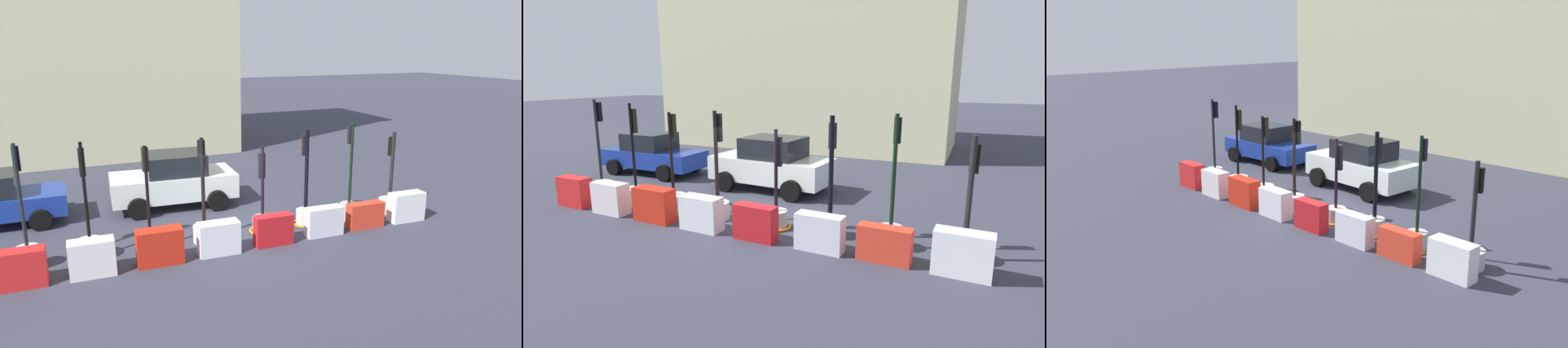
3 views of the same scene
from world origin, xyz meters
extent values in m
plane|color=#333643|center=(0.00, 0.00, 0.00)|extent=(120.00, 120.00, 0.00)
cylinder|color=silver|center=(-5.31, -0.04, 0.28)|extent=(0.58, 0.58, 0.57)
cylinder|color=black|center=(-5.31, -0.04, 1.85)|extent=(0.09, 0.09, 2.56)
cube|color=black|center=(-5.29, 0.08, 2.74)|extent=(0.17, 0.16, 0.59)
sphere|color=red|center=(-5.28, 0.16, 2.93)|extent=(0.10, 0.10, 0.10)
sphere|color=orange|center=(-5.28, 0.16, 2.74)|extent=(0.10, 0.10, 0.10)
sphere|color=green|center=(-5.28, 0.16, 2.54)|extent=(0.10, 0.10, 0.10)
torus|color=orange|center=(-5.31, -0.04, 0.04)|extent=(0.81, 0.81, 0.07)
cylinder|color=silver|center=(-3.88, -0.06, 0.26)|extent=(0.69, 0.69, 0.52)
cylinder|color=black|center=(-3.88, -0.06, 1.78)|extent=(0.08, 0.08, 2.53)
cube|color=black|center=(-3.88, 0.05, 2.53)|extent=(0.15, 0.14, 0.71)
sphere|color=red|center=(-3.88, 0.13, 2.76)|extent=(0.09, 0.09, 0.09)
sphere|color=orange|center=(-3.88, 0.13, 2.53)|extent=(0.09, 0.09, 0.09)
sphere|color=green|center=(-3.88, 0.13, 2.29)|extent=(0.09, 0.09, 0.09)
torus|color=orange|center=(-3.88, -0.06, 0.04)|extent=(0.94, 0.94, 0.07)
cylinder|color=silver|center=(-2.38, -0.16, 0.25)|extent=(0.69, 0.69, 0.51)
cylinder|color=black|center=(-2.38, -0.16, 1.68)|extent=(0.08, 0.08, 2.34)
cube|color=black|center=(-2.37, -0.04, 2.47)|extent=(0.16, 0.16, 0.64)
sphere|color=red|center=(-2.36, 0.04, 2.68)|extent=(0.09, 0.09, 0.09)
sphere|color=orange|center=(-2.36, 0.04, 2.47)|extent=(0.09, 0.09, 0.09)
sphere|color=green|center=(-2.36, 0.04, 2.26)|extent=(0.09, 0.09, 0.09)
cylinder|color=silver|center=(-0.90, -0.15, 0.24)|extent=(0.62, 0.62, 0.47)
cylinder|color=black|center=(-0.90, -0.15, 1.70)|extent=(0.10, 0.10, 2.46)
cube|color=black|center=(-0.87, -0.02, 2.48)|extent=(0.18, 0.18, 0.74)
sphere|color=red|center=(-0.86, 0.07, 2.72)|extent=(0.10, 0.10, 0.10)
sphere|color=orange|center=(-0.86, 0.07, 2.48)|extent=(0.10, 0.10, 0.10)
sphere|color=green|center=(-0.86, 0.07, 2.23)|extent=(0.10, 0.10, 0.10)
cylinder|color=#BAB3B1|center=(0.86, -0.14, 0.23)|extent=(0.58, 0.58, 0.46)
cylinder|color=black|center=(0.86, -0.14, 1.50)|extent=(0.09, 0.09, 2.08)
cube|color=black|center=(0.88, -0.03, 1.97)|extent=(0.19, 0.15, 0.75)
sphere|color=red|center=(0.90, 0.05, 2.22)|extent=(0.11, 0.11, 0.11)
sphere|color=orange|center=(0.90, 0.05, 1.97)|extent=(0.11, 0.11, 0.11)
sphere|color=green|center=(0.90, 0.05, 1.72)|extent=(0.11, 0.11, 0.11)
torus|color=orange|center=(0.86, -0.14, 0.04)|extent=(0.79, 0.79, 0.07)
cylinder|color=beige|center=(2.30, -0.11, 0.24)|extent=(0.58, 0.58, 0.47)
cylinder|color=black|center=(2.30, -0.11, 1.70)|extent=(0.12, 0.12, 2.45)
cube|color=black|center=(2.27, 0.01, 2.44)|extent=(0.17, 0.17, 0.61)
sphere|color=red|center=(2.25, 0.10, 2.64)|extent=(0.09, 0.09, 0.09)
sphere|color=orange|center=(2.25, 0.10, 2.44)|extent=(0.09, 0.09, 0.09)
sphere|color=green|center=(2.25, 0.10, 2.24)|extent=(0.09, 0.09, 0.09)
torus|color=orange|center=(2.30, -0.11, 0.04)|extent=(0.78, 0.78, 0.07)
cylinder|color=#B4A9AB|center=(3.77, -0.22, 0.25)|extent=(0.57, 0.57, 0.50)
cylinder|color=black|center=(3.77, -0.22, 1.77)|extent=(0.09, 0.09, 2.53)
cube|color=black|center=(3.78, -0.11, 2.66)|extent=(0.16, 0.13, 0.56)
sphere|color=red|center=(3.78, -0.03, 2.85)|extent=(0.10, 0.10, 0.10)
sphere|color=orange|center=(3.78, -0.03, 2.66)|extent=(0.10, 0.10, 0.10)
sphere|color=green|center=(3.78, -0.03, 2.47)|extent=(0.10, 0.10, 0.10)
torus|color=orange|center=(3.77, -0.22, 0.03)|extent=(0.78, 0.78, 0.06)
cylinder|color=beige|center=(5.32, -0.23, 0.23)|extent=(0.70, 0.70, 0.46)
cylinder|color=black|center=(5.32, -0.23, 1.56)|extent=(0.11, 0.11, 2.19)
cube|color=black|center=(5.35, -0.10, 2.17)|extent=(0.19, 0.18, 0.60)
sphere|color=red|center=(5.37, -0.02, 2.37)|extent=(0.11, 0.11, 0.11)
sphere|color=orange|center=(5.37, -0.02, 2.17)|extent=(0.11, 0.11, 0.11)
sphere|color=green|center=(5.37, -0.02, 1.97)|extent=(0.11, 0.11, 0.11)
cube|color=red|center=(-5.41, -0.97, 0.45)|extent=(1.07, 0.48, 0.89)
cube|color=white|center=(-3.91, -1.03, 0.44)|extent=(1.07, 0.52, 0.89)
cube|color=red|center=(-2.31, -1.04, 0.46)|extent=(1.16, 0.51, 0.92)
cube|color=white|center=(-0.78, -1.06, 0.44)|extent=(1.10, 0.50, 0.87)
cube|color=red|center=(0.77, -1.09, 0.43)|extent=(1.07, 0.42, 0.85)
cube|color=silver|center=(2.38, -1.05, 0.42)|extent=(1.11, 0.44, 0.84)
cube|color=red|center=(3.80, -1.03, 0.38)|extent=(1.14, 0.41, 0.77)
cube|color=white|center=(5.31, -1.05, 0.45)|extent=(1.12, 0.50, 0.90)
cube|color=navy|center=(-6.31, 3.52, 0.63)|extent=(4.08, 1.74, 0.64)
cube|color=black|center=(-6.51, 3.52, 1.29)|extent=(1.78, 1.51, 0.66)
cylinder|color=black|center=(-7.58, 2.63, 0.31)|extent=(0.62, 0.29, 0.62)
cylinder|color=black|center=(-7.55, 4.44, 0.31)|extent=(0.62, 0.29, 0.62)
cylinder|color=black|center=(-5.06, 2.60, 0.31)|extent=(0.62, 0.29, 0.62)
cylinder|color=black|center=(-5.04, 4.41, 0.31)|extent=(0.62, 0.29, 0.62)
cube|color=silver|center=(-0.93, 3.22, 0.73)|extent=(4.19, 2.09, 0.79)
cube|color=black|center=(-0.85, 3.21, 1.47)|extent=(2.02, 1.72, 0.69)
cylinder|color=black|center=(-2.26, 2.35, 0.34)|extent=(0.70, 0.33, 0.68)
cylinder|color=black|center=(-2.12, 4.26, 0.34)|extent=(0.70, 0.33, 0.68)
cylinder|color=black|center=(0.26, 2.17, 0.34)|extent=(0.70, 0.33, 0.68)
cylinder|color=black|center=(0.40, 4.08, 0.34)|extent=(0.70, 0.33, 0.68)
cube|color=beige|center=(-3.53, 13.34, 6.54)|extent=(15.32, 6.75, 13.08)
camera|label=1|loc=(-4.40, -12.11, 5.33)|focal=33.06mm
camera|label=2|loc=(5.39, -9.44, 3.79)|focal=29.28mm
camera|label=3|loc=(11.36, -11.82, 5.61)|focal=38.33mm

